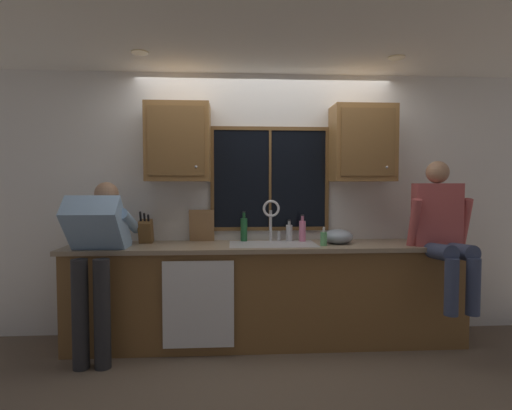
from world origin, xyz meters
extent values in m
cube|color=silver|center=(0.00, 0.06, 1.27)|extent=(5.97, 0.12, 2.55)
cylinder|color=#FFEAB2|center=(-1.07, -0.60, 2.54)|extent=(0.14, 0.14, 0.01)
cylinder|color=#FFEAB2|center=(1.07, -0.60, 2.54)|extent=(0.14, 0.14, 0.01)
cube|color=black|center=(0.05, -0.01, 1.52)|extent=(1.10, 0.02, 0.95)
cube|color=brown|center=(0.05, -0.02, 2.02)|extent=(1.17, 0.02, 0.04)
cube|color=brown|center=(0.05, -0.02, 1.03)|extent=(1.17, 0.02, 0.04)
cube|color=brown|center=(-0.51, -0.02, 1.52)|extent=(0.03, 0.02, 0.95)
cube|color=brown|center=(0.62, -0.02, 1.52)|extent=(0.03, 0.02, 0.95)
cube|color=brown|center=(0.05, -0.02, 1.52)|extent=(0.02, 0.02, 0.95)
cube|color=brown|center=(0.00, -0.29, 0.44)|extent=(3.57, 0.58, 0.88)
cube|color=gray|center=(0.00, -0.31, 0.90)|extent=(3.63, 0.62, 0.04)
cube|color=white|center=(-0.61, -0.61, 0.46)|extent=(0.60, 0.02, 0.74)
cube|color=olive|center=(-0.82, -0.17, 1.86)|extent=(0.59, 0.33, 0.72)
cube|color=brown|center=(-0.82, -0.34, 1.86)|extent=(0.51, 0.01, 0.62)
sphere|color=#B2B2B7|center=(-0.64, -0.34, 1.63)|extent=(0.02, 0.02, 0.02)
cube|color=olive|center=(0.93, -0.17, 1.86)|extent=(0.59, 0.33, 0.72)
cube|color=brown|center=(0.93, -0.34, 1.86)|extent=(0.51, 0.01, 0.62)
sphere|color=#B2B2B7|center=(1.10, -0.34, 1.63)|extent=(0.02, 0.02, 0.02)
cube|color=#B7B7BC|center=(0.05, -0.30, 0.91)|extent=(0.80, 0.46, 0.02)
cube|color=#9C9CA0|center=(-0.15, -0.30, 0.81)|extent=(0.36, 0.42, 0.20)
cube|color=#9C9CA0|center=(0.25, -0.30, 0.81)|extent=(0.36, 0.42, 0.20)
cube|color=#B7B7BC|center=(0.05, -0.30, 0.81)|extent=(0.04, 0.42, 0.20)
cylinder|color=silver|center=(0.05, -0.08, 1.07)|extent=(0.03, 0.03, 0.30)
torus|color=silver|center=(0.05, -0.14, 1.24)|extent=(0.16, 0.02, 0.16)
cylinder|color=silver|center=(0.13, -0.08, 0.97)|extent=(0.03, 0.03, 0.09)
cylinder|color=#262628|center=(-1.53, -0.76, 0.44)|extent=(0.13, 0.13, 0.88)
cylinder|color=#262628|center=(-1.36, -0.76, 0.44)|extent=(0.13, 0.13, 0.88)
cube|color=#8CB2DB|center=(-1.45, -0.56, 1.09)|extent=(0.44, 0.55, 0.58)
sphere|color=#A57A5B|center=(-1.45, -0.30, 1.39)|extent=(0.21, 0.21, 0.21)
cylinder|color=#8CB2DB|center=(-1.67, -0.38, 1.14)|extent=(0.09, 0.52, 0.26)
cylinder|color=#8CB2DB|center=(-1.23, -0.38, 1.14)|extent=(0.09, 0.52, 0.26)
cylinder|color=#384260|center=(1.43, -0.69, 0.90)|extent=(0.14, 0.43, 0.16)
cylinder|color=#384260|center=(1.61, -0.69, 0.90)|extent=(0.14, 0.43, 0.16)
cylinder|color=#384260|center=(1.43, -0.91, 0.65)|extent=(0.11, 0.11, 0.46)
cylinder|color=#384260|center=(1.61, -0.91, 0.65)|extent=(0.11, 0.11, 0.46)
cube|color=#B24C4C|center=(1.52, -0.47, 1.20)|extent=(0.43, 0.26, 0.56)
sphere|color=#A57A5B|center=(1.52, -0.47, 1.58)|extent=(0.20, 0.20, 0.20)
cylinder|color=#B24C4C|center=(1.29, -0.52, 1.12)|extent=(0.08, 0.20, 0.47)
cylinder|color=#B24C4C|center=(1.75, -0.52, 1.12)|extent=(0.08, 0.20, 0.47)
cube|color=brown|center=(-1.13, -0.17, 1.02)|extent=(0.12, 0.18, 0.25)
cylinder|color=black|center=(-1.16, -0.23, 1.18)|extent=(0.02, 0.05, 0.09)
cylinder|color=black|center=(-1.13, -0.22, 1.17)|extent=(0.02, 0.04, 0.08)
cylinder|color=black|center=(-1.09, -0.22, 1.16)|extent=(0.02, 0.04, 0.06)
cube|color=#997047|center=(-0.61, -0.08, 1.07)|extent=(0.24, 0.08, 0.31)
ellipsoid|color=#8C99A8|center=(0.67, -0.29, 0.98)|extent=(0.28, 0.28, 0.14)
cylinder|color=#59A566|center=(0.50, -0.43, 0.98)|extent=(0.06, 0.06, 0.12)
cylinder|color=silver|center=(0.50, -0.43, 1.06)|extent=(0.02, 0.02, 0.04)
cylinder|color=silver|center=(0.50, -0.44, 1.09)|extent=(0.01, 0.04, 0.01)
cylinder|color=#B7B7BC|center=(0.23, -0.11, 1.00)|extent=(0.06, 0.06, 0.16)
cylinder|color=#929296|center=(0.23, -0.11, 1.10)|extent=(0.03, 0.03, 0.04)
cylinder|color=black|center=(0.23, -0.11, 1.12)|extent=(0.03, 0.03, 0.01)
cylinder|color=#1E592D|center=(-0.21, -0.09, 1.03)|extent=(0.07, 0.07, 0.22)
cylinder|color=#184724|center=(-0.21, -0.09, 1.17)|extent=(0.03, 0.03, 0.06)
cylinder|color=black|center=(-0.21, -0.09, 1.20)|extent=(0.03, 0.03, 0.01)
cylinder|color=pink|center=(0.36, -0.14, 1.02)|extent=(0.06, 0.06, 0.20)
cylinder|color=#AD5B7A|center=(0.36, -0.14, 1.14)|extent=(0.03, 0.03, 0.05)
cylinder|color=black|center=(0.36, -0.14, 1.17)|extent=(0.03, 0.03, 0.01)
camera|label=1|loc=(-0.34, -4.06, 1.47)|focal=28.95mm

